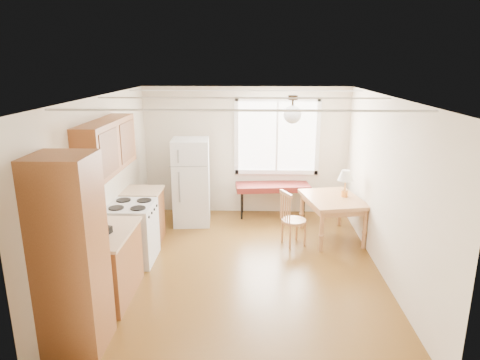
{
  "coord_description": "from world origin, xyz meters",
  "views": [
    {
      "loc": [
        0.15,
        -5.77,
        2.95
      ],
      "look_at": [
        -0.06,
        0.72,
        1.15
      ],
      "focal_mm": 32.0,
      "sensor_mm": 36.0,
      "label": 1
    }
  ],
  "objects_px": {
    "refrigerator": "(191,182)",
    "chair": "(290,215)",
    "dining_table": "(333,203)",
    "bench": "(273,188)"
  },
  "relations": [
    {
      "from": "refrigerator",
      "to": "chair",
      "type": "height_order",
      "value": "refrigerator"
    },
    {
      "from": "refrigerator",
      "to": "chair",
      "type": "distance_m",
      "value": 2.02
    },
    {
      "from": "bench",
      "to": "chair",
      "type": "xyz_separation_m",
      "value": [
        0.22,
        -1.38,
        -0.06
      ]
    },
    {
      "from": "dining_table",
      "to": "chair",
      "type": "distance_m",
      "value": 0.83
    },
    {
      "from": "refrigerator",
      "to": "dining_table",
      "type": "xyz_separation_m",
      "value": [
        2.5,
        -0.64,
        -0.17
      ]
    },
    {
      "from": "refrigerator",
      "to": "dining_table",
      "type": "bearing_deg",
      "value": -18.71
    },
    {
      "from": "bench",
      "to": "dining_table",
      "type": "distance_m",
      "value": 1.43
    },
    {
      "from": "bench",
      "to": "chair",
      "type": "distance_m",
      "value": 1.4
    },
    {
      "from": "refrigerator",
      "to": "chair",
      "type": "relative_size",
      "value": 1.74
    },
    {
      "from": "refrigerator",
      "to": "dining_table",
      "type": "relative_size",
      "value": 1.21
    }
  ]
}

